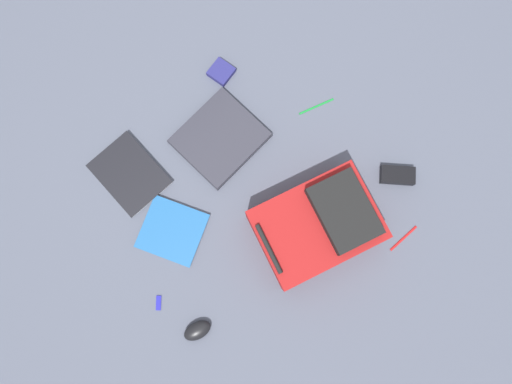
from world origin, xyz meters
name	(u,v)px	position (x,y,z in m)	size (l,w,h in m)	color
ground_plane	(254,200)	(0.00, 0.00, 0.00)	(3.56, 3.56, 0.00)	#4C5160
backpack	(318,225)	(-0.22, -0.11, 0.09)	(0.39, 0.47, 0.20)	maroon
laptop	(220,138)	(0.27, -0.05, 0.02)	(0.30, 0.33, 0.03)	#24242C
book_comic	(172,231)	(0.10, 0.31, 0.01)	(0.30, 0.29, 0.02)	silver
book_manual	(130,174)	(0.38, 0.30, 0.01)	(0.28, 0.22, 0.02)	silver
computer_mouse	(197,331)	(-0.23, 0.46, 0.02)	(0.06, 0.10, 0.04)	black
power_brick	(397,175)	(-0.28, -0.47, 0.02)	(0.07, 0.13, 0.03)	black
pen_black	(316,106)	(0.13, -0.42, 0.00)	(0.01, 0.01, 0.15)	#198C33
pen_blue	(404,238)	(-0.47, -0.33, 0.00)	(0.01, 0.01, 0.13)	red
earbud_pouch	(221,72)	(0.47, -0.22, 0.01)	(0.08, 0.08, 0.03)	navy
usb_stick	(158,303)	(-0.07, 0.51, 0.00)	(0.02, 0.05, 0.01)	#191999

